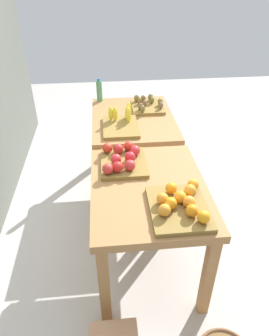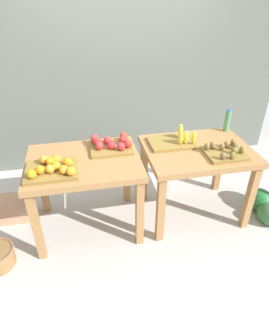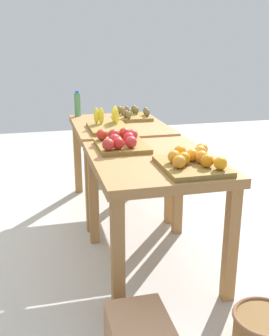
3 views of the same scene
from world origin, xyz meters
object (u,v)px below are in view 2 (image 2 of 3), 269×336
Objects in this scene: display_table_left at (84,171)px; display_table_right at (197,159)px; water_bottle at (227,121)px; orange_bin at (52,168)px; cardboard_produce_box at (13,208)px; apple_bin at (111,145)px; banana_crate at (174,141)px; kiwi_bin at (225,151)px.

display_table_left is 1.12m from display_table_right.
water_bottle reaches higher than display_table_right.
display_table_left is at bearing 180.00° from display_table_right.
display_table_left is 0.35m from orange_bin.
orange_bin is 1.02m from cardboard_produce_box.
cardboard_produce_box is at bearing 172.77° from apple_bin.
orange_bin is at bearing -148.87° from display_table_left.
apple_bin reaches higher than display_table_left.
water_bottle is (1.29, 0.16, 0.07)m from apple_bin.
banana_crate reaches higher than display_table_right.
display_table_left is at bearing -168.53° from water_bottle.
apple_bin is at bearing -173.09° from water_bottle.
kiwi_bin is 0.91× the size of cardboard_produce_box.
banana_crate reaches higher than apple_bin.
cardboard_produce_box is at bearing 167.51° from kiwi_bin.
apple_bin is (-0.84, 0.16, 0.16)m from display_table_right.
apple_bin is at bearing 177.23° from banana_crate.
water_bottle is (0.25, 0.49, 0.08)m from kiwi_bin.
display_table_left is 0.94m from banana_crate.
orange_bin reaches higher than kiwi_bin.
apple_bin is at bearing 162.20° from kiwi_bin.
apple_bin is 1.11× the size of kiwi_bin.
banana_crate is at bearing -5.59° from cardboard_produce_box.
kiwi_bin is at bearing -12.49° from cardboard_produce_box.
apple_bin reaches higher than kiwi_bin.
banana_crate is at bearing 8.17° from display_table_left.
orange_bin is 1.10× the size of cardboard_produce_box.
banana_crate reaches higher than display_table_left.
banana_crate is (0.63, -0.03, -0.01)m from apple_bin.
kiwi_bin is at bearing -17.80° from apple_bin.
apple_bin is 0.91× the size of banana_crate.
kiwi_bin is (1.58, -0.01, -0.01)m from orange_bin.
kiwi_bin is at bearing -7.31° from display_table_left.
banana_crate is 1.79× the size of water_bottle.
display_table_right is 2.87× the size of kiwi_bin.
orange_bin is at bearing -149.55° from apple_bin.
display_table_right is 0.30m from kiwi_bin.
display_table_left is 2.87× the size of kiwi_bin.
apple_bin is at bearing 169.02° from display_table_right.
banana_crate is 0.68m from water_bottle.
cardboard_produce_box is at bearing 159.49° from display_table_left.
water_bottle is at bearing 0.44° from cardboard_produce_box.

